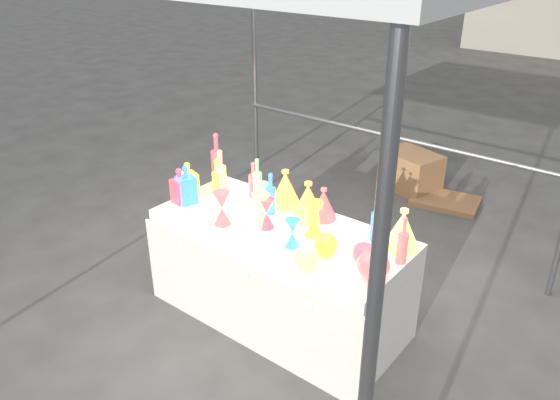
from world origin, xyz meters
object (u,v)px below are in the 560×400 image
Objects in this scene: display_table at (279,273)px; hourglass_0 at (267,213)px; cardboard_box_closed at (411,171)px; globe_0 at (326,245)px; decanter_0 at (188,181)px; bottle_0 at (220,172)px; lampshade_0 at (285,188)px.

hourglass_0 is at bearing -135.80° from display_table.
cardboard_box_closed is 3.90× the size of globe_0.
decanter_0 is at bearing -179.23° from hourglass_0.
globe_0 is (0.50, -0.03, -0.05)m from hourglass_0.
hourglass_0 is at bearing -69.56° from cardboard_box_closed.
bottle_0 is 0.97× the size of lampshade_0.
decanter_0 is at bearing -127.47° from lampshade_0.
hourglass_0 is (0.69, -0.27, -0.03)m from bottle_0.
hourglass_0 reaches higher than cardboard_box_closed.
lampshade_0 is at bearing 8.13° from bottle_0.
decanter_0 is 0.73m from lampshade_0.
decanter_0 reaches higher than display_table.
cardboard_box_closed is at bearing 115.08° from lampshade_0.
decanter_0 reaches higher than globe_0.
globe_0 is at bearing -59.34° from cardboard_box_closed.
display_table is at bearing 21.05° from decanter_0.
cardboard_box_closed is at bearing 78.24° from bottle_0.
lampshade_0 reaches higher than globe_0.
globe_0 is 0.54× the size of lampshade_0.
display_table is 0.93m from bottle_0.
decanter_0 is at bearing -85.29° from cardboard_box_closed.
cardboard_box_closed is 2.17× the size of bottle_0.
hourglass_0 is (-0.06, -0.06, 0.48)m from display_table.
lampshade_0 is at bearing -71.68° from cardboard_box_closed.
display_table is at bearing 44.20° from hourglass_0.
hourglass_0 is at bearing 16.95° from decanter_0.
decanter_0 reaches higher than lampshade_0.
lampshade_0 is (0.07, -2.35, 0.68)m from cardboard_box_closed.
lampshade_0 reaches higher than cardboard_box_closed.
decanter_0 reaches higher than bottle_0.
hourglass_0 is at bearing -20.99° from bottle_0.
globe_0 is 0.72m from lampshade_0.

